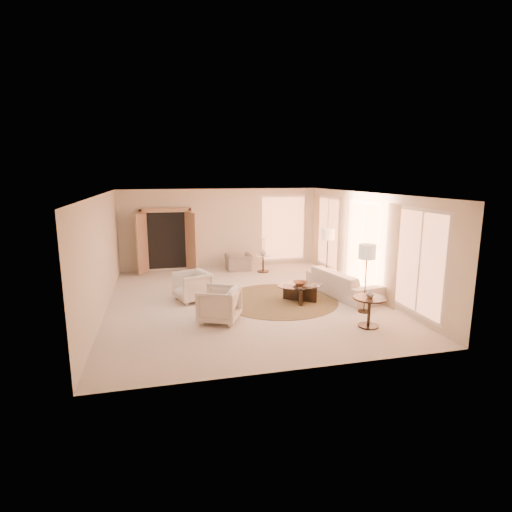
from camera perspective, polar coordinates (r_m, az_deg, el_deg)
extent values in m
cube|color=beige|center=(10.69, -1.59, -6.36)|extent=(7.00, 8.00, 0.02)
cube|color=white|center=(10.18, -1.67, 8.87)|extent=(7.00, 8.00, 0.02)
cube|color=beige|center=(14.23, -5.02, 3.91)|extent=(7.00, 0.04, 2.80)
cube|color=beige|center=(6.58, 5.72, -5.01)|extent=(7.00, 0.04, 2.80)
cube|color=beige|center=(10.21, -21.20, 0.18)|extent=(0.04, 8.00, 2.80)
cube|color=beige|center=(11.58, 15.57, 1.80)|extent=(0.04, 8.00, 2.80)
cube|color=tan|center=(14.01, -12.63, 2.23)|extent=(1.80, 0.12, 2.16)
cube|color=tan|center=(13.76, -15.93, 1.70)|extent=(0.35, 0.66, 2.00)
cube|color=tan|center=(13.79, -9.27, 2.01)|extent=(0.35, 0.66, 2.00)
cylinder|color=#3A2D18|center=(10.69, 3.31, -6.28)|extent=(3.87, 3.87, 0.01)
imported|color=silver|center=(11.30, 12.31, -3.75)|extent=(1.37, 2.51, 0.69)
imported|color=silver|center=(10.66, -9.12, -4.09)|extent=(1.01, 1.04, 0.86)
imported|color=silver|center=(9.10, -5.29, -6.68)|extent=(1.08, 1.10, 0.87)
imported|color=gray|center=(13.91, -2.51, -0.51)|extent=(0.87, 0.57, 0.75)
cube|color=black|center=(10.61, 6.28, -5.36)|extent=(0.78, 0.60, 0.40)
cube|color=black|center=(10.61, 6.28, -5.36)|extent=(0.33, 0.90, 0.40)
cylinder|color=white|center=(10.54, 6.31, -4.15)|extent=(1.54, 1.54, 0.02)
cylinder|color=black|center=(9.22, 15.73, -9.58)|extent=(0.44, 0.44, 0.03)
cylinder|color=black|center=(9.12, 15.83, -7.77)|extent=(0.07, 0.07, 0.63)
cylinder|color=black|center=(9.02, 15.94, -5.81)|extent=(0.71, 0.71, 0.03)
cylinder|color=#302619|center=(13.72, 1.01, -2.22)|extent=(0.40, 0.40, 0.03)
cylinder|color=#302619|center=(13.66, 1.02, -1.08)|extent=(0.06, 0.06, 0.57)
cylinder|color=white|center=(13.60, 1.02, 0.14)|extent=(0.52, 0.52, 0.03)
cylinder|color=#302619|center=(12.74, 10.03, -3.47)|extent=(0.28, 0.28, 0.03)
cylinder|color=#302619|center=(12.58, 10.14, -0.44)|extent=(0.03, 0.03, 1.41)
cylinder|color=#C8B392|center=(12.45, 10.26, 3.09)|extent=(0.40, 0.40, 0.34)
cylinder|color=#302619|center=(10.13, 15.14, -7.64)|extent=(0.28, 0.28, 0.03)
cylinder|color=#302619|center=(9.93, 15.35, -3.87)|extent=(0.03, 0.03, 1.41)
cylinder|color=#C8B392|center=(9.75, 15.59, 0.60)|extent=(0.40, 0.40, 0.34)
imported|color=brown|center=(10.53, 6.31, -3.87)|extent=(0.36, 0.36, 0.09)
imported|color=silver|center=(8.99, 15.98, -5.20)|extent=(0.19, 0.19, 0.18)
imported|color=silver|center=(13.57, 1.02, 0.63)|extent=(0.28, 0.28, 0.22)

